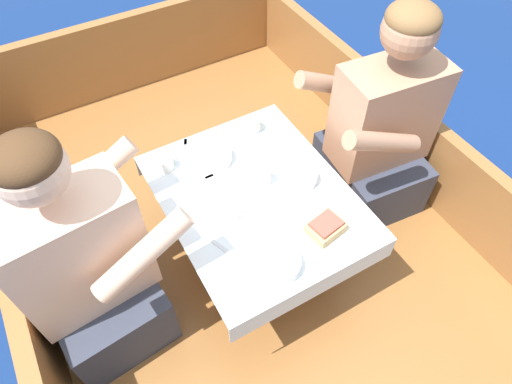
{
  "coord_description": "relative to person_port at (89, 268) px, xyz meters",
  "views": [
    {
      "loc": [
        -0.51,
        -0.83,
        1.94
      ],
      "look_at": [
        0.0,
        0.07,
        0.67
      ],
      "focal_mm": 32.0,
      "sensor_mm": 36.0,
      "label": 1
    }
  ],
  "objects": [
    {
      "name": "bowl_center_far",
      "position": [
        0.54,
        -0.32,
        0.05
      ],
      "size": [
        0.14,
        0.14,
        0.04
      ],
      "color": "white",
      "rests_on": "cockpit_table"
    },
    {
      "name": "person_port",
      "position": [
        0.0,
        0.0,
        0.0
      ],
      "size": [
        0.55,
        0.48,
        0.96
      ],
      "rotation": [
        0.0,
        0.0,
        0.1
      ],
      "color": "#333847",
      "rests_on": "boat_deck"
    },
    {
      "name": "utensil_knife_port",
      "position": [
        0.84,
        -0.13,
        0.03
      ],
      "size": [
        0.04,
        0.17,
        0.0
      ],
      "rotation": [
        0.0,
        0.0,
        1.74
      ],
      "color": "silver",
      "rests_on": "cockpit_table"
    },
    {
      "name": "plate_sandwich",
      "position": [
        0.74,
        -0.28,
        0.03
      ],
      "size": [
        0.21,
        0.21,
        0.01
      ],
      "color": "white",
      "rests_on": "cockpit_table"
    },
    {
      "name": "tin_can",
      "position": [
        0.78,
        0.29,
        0.05
      ],
      "size": [
        0.07,
        0.07,
        0.05
      ],
      "color": "silver",
      "rests_on": "cockpit_table"
    },
    {
      "name": "person_starboard",
      "position": [
        1.24,
        0.03,
        -0.0
      ],
      "size": [
        0.55,
        0.48,
        0.95
      ],
      "rotation": [
        0.0,
        0.0,
        3.04
      ],
      "color": "#333847",
      "rests_on": "boat_deck"
    },
    {
      "name": "utensil_knife_starboard",
      "position": [
        0.42,
        -0.19,
        0.03
      ],
      "size": [
        0.07,
        0.16,
        0.0
      ],
      "rotation": [
        0.0,
        0.0,
        1.95
      ],
      "color": "silver",
      "rests_on": "cockpit_table"
    },
    {
      "name": "coffee_cup_port",
      "position": [
        0.68,
        0.02,
        0.06
      ],
      "size": [
        0.09,
        0.06,
        0.07
      ],
      "color": "white",
      "rests_on": "cockpit_table"
    },
    {
      "name": "plate_bread",
      "position": [
        0.47,
        -0.0,
        0.03
      ],
      "size": [
        0.19,
        0.19,
        0.01
      ],
      "color": "white",
      "rests_on": "cockpit_table"
    },
    {
      "name": "sandwich",
      "position": [
        0.74,
        -0.28,
        0.06
      ],
      "size": [
        0.13,
        0.11,
        0.05
      ],
      "rotation": [
        0.0,
        0.0,
        0.19
      ],
      "color": "tan",
      "rests_on": "plate_sandwich"
    },
    {
      "name": "utensil_fork_starboard",
      "position": [
        0.49,
        0.31,
        0.03
      ],
      "size": [
        0.09,
        0.16,
        0.0
      ],
      "rotation": [
        0.0,
        0.0,
        1.1
      ],
      "color": "silver",
      "rests_on": "cockpit_table"
    },
    {
      "name": "gunwale_port",
      "position": [
        -0.25,
        -0.09,
        -0.19
      ],
      "size": [
        0.06,
        2.93,
        0.38
      ],
      "primitive_type": "cube",
      "color": "#936033",
      "rests_on": "boat_deck"
    },
    {
      "name": "coffee_cup_starboard",
      "position": [
        0.39,
        0.27,
        0.05
      ],
      "size": [
        0.1,
        0.07,
        0.05
      ],
      "color": "white",
      "rests_on": "cockpit_table"
    },
    {
      "name": "utensil_fork_port",
      "position": [
        0.46,
        0.14,
        0.03
      ],
      "size": [
        0.17,
        0.02,
        0.0
      ],
      "rotation": [
        0.0,
        0.0,
        0.02
      ],
      "color": "silver",
      "rests_on": "cockpit_table"
    },
    {
      "name": "cockpit_table",
      "position": [
        0.62,
        -0.02,
        -0.02
      ],
      "size": [
        0.64,
        0.8,
        0.4
      ],
      "color": "#B2B2B7",
      "rests_on": "boat_deck"
    },
    {
      "name": "utensil_spoon_starboard",
      "position": [
        0.59,
        -0.19,
        0.03
      ],
      "size": [
        0.05,
        0.17,
        0.01
      ],
      "rotation": [
        0.0,
        0.0,
        1.39
      ],
      "color": "silver",
      "rests_on": "cockpit_table"
    },
    {
      "name": "boat_deck",
      "position": [
        0.62,
        -0.09,
        -0.5
      ],
      "size": [
        1.8,
        2.93,
        0.25
      ],
      "primitive_type": "cube",
      "color": "brown",
      "rests_on": "ground_plane"
    },
    {
      "name": "bow_coaming",
      "position": [
        0.62,
        1.34,
        -0.16
      ],
      "size": [
        1.68,
        0.06,
        0.44
      ],
      "primitive_type": "cube",
      "color": "#936033",
      "rests_on": "boat_deck"
    },
    {
      "name": "bowl_starboard_near",
      "position": [
        0.57,
        0.21,
        0.05
      ],
      "size": [
        0.14,
        0.14,
        0.04
      ],
      "color": "white",
      "rests_on": "cockpit_table"
    },
    {
      "name": "gunwale_starboard",
      "position": [
        1.49,
        -0.09,
        -0.19
      ],
      "size": [
        0.06,
        2.93,
        0.38
      ],
      "primitive_type": "cube",
      "color": "#936033",
      "rests_on": "boat_deck"
    },
    {
      "name": "ground_plane",
      "position": [
        0.62,
        -0.09,
        -0.63
      ],
      "size": [
        60.0,
        60.0,
        0.0
      ],
      "primitive_type": "plane",
      "color": "navy"
    },
    {
      "name": "bowl_port_near",
      "position": [
        0.8,
        -0.04,
        0.05
      ],
      "size": [
        0.12,
        0.12,
        0.04
      ],
      "color": "white",
      "rests_on": "cockpit_table"
    },
    {
      "name": "utensil_spoon_center",
      "position": [
        0.62,
        -0.08,
        0.03
      ],
      "size": [
        0.15,
        0.1,
        0.01
      ],
      "rotation": [
        0.0,
        0.0,
        0.56
      ],
      "color": "silver",
      "rests_on": "cockpit_table"
    }
  ]
}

